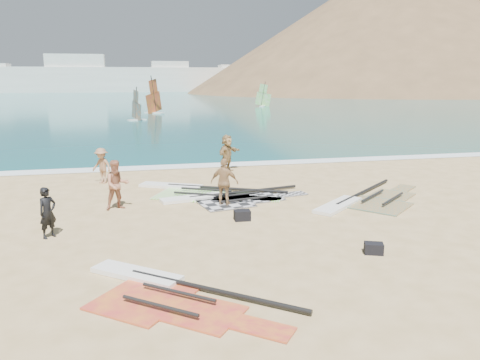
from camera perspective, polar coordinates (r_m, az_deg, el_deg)
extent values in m
plane|color=tan|center=(13.47, -2.48, -8.03)|extent=(300.00, 300.00, 0.00)
cube|color=#0C5158|center=(144.53, -11.93, 10.24)|extent=(300.00, 240.00, 0.06)
cube|color=white|center=(25.27, -7.42, 1.56)|extent=(300.00, 1.20, 0.04)
cube|color=white|center=(163.41, -19.27, 11.46)|extent=(160.00, 8.00, 8.00)
cube|color=white|center=(163.42, -19.32, 12.16)|extent=(18.00, 7.00, 12.00)
cube|color=white|center=(162.89, -8.52, 12.35)|extent=(12.00, 7.00, 10.00)
cube|color=white|center=(166.64, 0.29, 12.31)|extent=(16.00, 7.00, 9.00)
cube|color=white|center=(172.21, 6.95, 12.56)|extent=(10.00, 7.00, 11.00)
cone|color=brown|center=(167.07, 19.16, 10.09)|extent=(143.00, 143.00, 45.00)
cone|color=brown|center=(195.42, 26.50, 9.72)|extent=(70.00, 70.00, 28.00)
cube|color=black|center=(17.92, -2.03, -2.76)|extent=(2.27, 2.43, 0.04)
cube|color=black|center=(18.61, 2.72, -2.19)|extent=(1.71, 1.63, 0.04)
cube|color=black|center=(19.25, 6.30, -1.76)|extent=(1.35, 0.87, 0.04)
cylinder|color=black|center=(19.27, 0.61, -1.43)|extent=(4.71, 1.12, 0.11)
cylinder|color=black|center=(18.49, -0.38, -1.82)|extent=(1.95, 0.50, 0.08)
cylinder|color=black|center=(17.85, 0.58, -2.35)|extent=(1.95, 0.50, 0.08)
cube|color=white|center=(18.44, -5.85, -2.25)|extent=(2.59, 1.19, 0.12)
cube|color=#64D420|center=(19.35, -6.76, -1.69)|extent=(2.88, 2.97, 0.04)
cube|color=#64D420|center=(18.78, -1.54, -2.04)|extent=(2.10, 2.05, 0.04)
cube|color=#64D420|center=(18.44, 2.91, -2.33)|extent=(1.53, 1.24, 0.04)
cylinder|color=black|center=(19.82, -1.68, -1.04)|extent=(4.74, 2.51, 0.13)
cylinder|color=black|center=(19.42, -4.14, -1.17)|extent=(1.98, 1.07, 0.09)
cylinder|color=black|center=(18.68, -4.92, -1.72)|extent=(1.98, 1.07, 0.09)
cube|color=white|center=(20.65, -8.40, -0.73)|extent=(2.78, 1.91, 0.12)
cube|color=orange|center=(18.29, 16.13, -2.94)|extent=(3.04, 3.06, 0.04)
cube|color=orange|center=(19.96, 17.99, -1.79)|extent=(2.17, 2.16, 0.04)
cube|color=orange|center=(21.34, 19.28, -0.99)|extent=(1.48, 1.41, 0.04)
cylinder|color=black|center=(19.97, 14.91, -1.36)|extent=(4.05, 3.52, 0.13)
cylinder|color=black|center=(19.11, 15.89, -1.83)|extent=(1.70, 1.48, 0.09)
cylinder|color=black|center=(18.86, 18.15, -2.17)|extent=(1.70, 1.48, 0.09)
cube|color=white|center=(17.73, 11.87, -3.05)|extent=(2.55, 2.35, 0.12)
cube|color=#C11A39|center=(10.65, -11.70, -13.94)|extent=(2.59, 2.62, 0.04)
cube|color=#C11A39|center=(9.85, -4.21, -15.99)|extent=(1.86, 1.84, 0.04)
cube|color=#C11A39|center=(9.35, 2.84, -17.65)|extent=(1.28, 1.19, 0.04)
cylinder|color=black|center=(10.62, -3.16, -13.27)|extent=(3.56, 2.90, 0.11)
cylinder|color=black|center=(10.47, -7.52, -13.41)|extent=(1.49, 1.22, 0.08)
cylinder|color=black|center=(9.97, -9.77, -14.87)|extent=(1.49, 1.22, 0.08)
cube|color=white|center=(11.75, -12.49, -11.16)|extent=(2.22, 1.96, 0.12)
cube|color=black|center=(15.74, 0.27, -4.32)|extent=(0.55, 0.41, 0.34)
cube|color=black|center=(13.36, 15.99, -8.01)|extent=(0.59, 0.50, 0.30)
imported|color=black|center=(15.04, -22.40, -3.70)|extent=(0.66, 0.66, 1.55)
imported|color=#B37254|center=(17.47, -14.77, -0.57)|extent=(1.03, 0.90, 1.81)
imported|color=#9E704E|center=(22.00, -16.50, 1.68)|extent=(1.18, 1.13, 1.61)
imported|color=#A77F54|center=(17.33, -1.91, -0.29)|extent=(1.14, 0.85, 1.79)
imported|color=#99794A|center=(23.77, -1.58, 3.29)|extent=(1.60, 1.67, 1.89)
cube|color=white|center=(53.71, -12.46, 7.16)|extent=(2.13, 1.38, 0.12)
cube|color=orange|center=(53.63, -12.51, 8.23)|extent=(1.08, 2.34, 2.25)
cube|color=orange|center=(53.55, -12.58, 9.88)|extent=(0.63, 1.33, 1.56)
cylinder|color=black|center=(53.58, -12.55, 9.15)|extent=(0.37, 0.69, 3.57)
cube|color=white|center=(63.93, -10.41, 8.05)|extent=(2.63, 2.37, 0.16)
cube|color=red|center=(63.85, -10.46, 9.25)|extent=(2.20, 2.63, 3.00)
cube|color=red|center=(63.77, -10.53, 11.10)|extent=(1.26, 1.50, 2.08)
cylinder|color=black|center=(63.80, -10.50, 10.28)|extent=(0.69, 0.80, 4.76)
cube|color=white|center=(78.52, 2.83, 8.99)|extent=(1.69, 2.29, 0.13)
cube|color=#4DC618|center=(78.46, 2.84, 9.80)|extent=(2.43, 1.42, 2.46)
cube|color=#4DC618|center=(78.41, 2.85, 11.03)|extent=(1.38, 0.82, 1.71)
cylinder|color=black|center=(78.43, 2.85, 10.48)|extent=(0.72, 0.47, 3.91)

